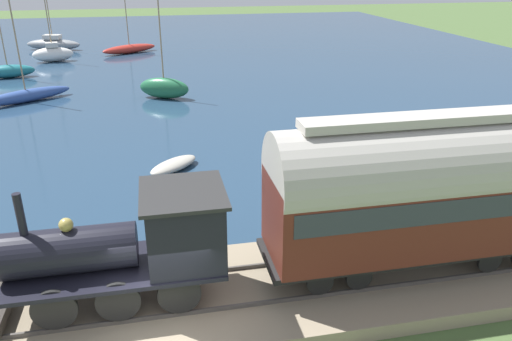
% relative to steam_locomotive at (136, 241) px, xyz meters
% --- Properties ---
extents(harbor_water, '(80.00, 80.00, 0.01)m').
position_rel_steam_locomotive_xyz_m(harbor_water, '(42.66, -0.58, -2.31)').
color(harbor_water, navy).
rests_on(harbor_water, ground).
extents(rail_embankment, '(4.73, 56.00, 0.56)m').
position_rel_steam_locomotive_xyz_m(rail_embankment, '(-0.00, -0.58, -2.09)').
color(rail_embankment, gray).
rests_on(rail_embankment, ground).
extents(steam_locomotive, '(2.38, 6.17, 3.38)m').
position_rel_steam_locomotive_xyz_m(steam_locomotive, '(0.00, 0.00, 0.00)').
color(steam_locomotive, black).
rests_on(steam_locomotive, rail_embankment).
extents(passenger_coach, '(2.62, 9.08, 4.70)m').
position_rel_steam_locomotive_xyz_m(passenger_coach, '(-0.00, -7.99, 0.79)').
color(passenger_coach, black).
rests_on(passenger_coach, rail_embankment).
extents(sailboat_red, '(4.24, 5.97, 6.95)m').
position_rel_steam_locomotive_xyz_m(sailboat_red, '(43.63, 1.44, -1.84)').
color(sailboat_red, '#B72D23').
rests_on(sailboat_red, harbor_water).
extents(sailboat_white, '(2.07, 3.96, 9.09)m').
position_rel_steam_locomotive_xyz_m(sailboat_white, '(40.11, 8.54, -1.52)').
color(sailboat_white, white).
rests_on(sailboat_white, harbor_water).
extents(sailboat_teal, '(1.99, 4.31, 8.27)m').
position_rel_steam_locomotive_xyz_m(sailboat_teal, '(33.25, 11.05, -1.72)').
color(sailboat_teal, '#1E707A').
rests_on(sailboat_teal, harbor_water).
extents(sailboat_gray, '(3.38, 6.22, 7.71)m').
position_rel_steam_locomotive_xyz_m(sailboat_gray, '(47.34, 9.65, -1.65)').
color(sailboat_gray, gray).
rests_on(sailboat_gray, harbor_water).
extents(sailboat_blue, '(4.46, 5.81, 8.00)m').
position_rel_steam_locomotive_xyz_m(sailboat_blue, '(24.66, 7.94, -1.82)').
color(sailboat_blue, '#335199').
rests_on(sailboat_blue, harbor_water).
extents(sailboat_green, '(2.78, 3.86, 6.90)m').
position_rel_steam_locomotive_xyz_m(sailboat_green, '(23.73, -1.48, -1.54)').
color(sailboat_green, '#236B42').
rests_on(sailboat_green, harbor_water).
extents(rowboat_near_shore, '(1.21, 2.61, 0.53)m').
position_rel_steam_locomotive_xyz_m(rowboat_near_shore, '(8.85, -12.10, -2.04)').
color(rowboat_near_shore, '#B7B2A3').
rests_on(rowboat_near_shore, harbor_water).
extents(rowboat_far_out, '(2.71, 2.79, 0.47)m').
position_rel_steam_locomotive_xyz_m(rowboat_far_out, '(10.25, -1.39, -2.07)').
color(rowboat_far_out, '#B7B2A3').
rests_on(rowboat_far_out, harbor_water).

